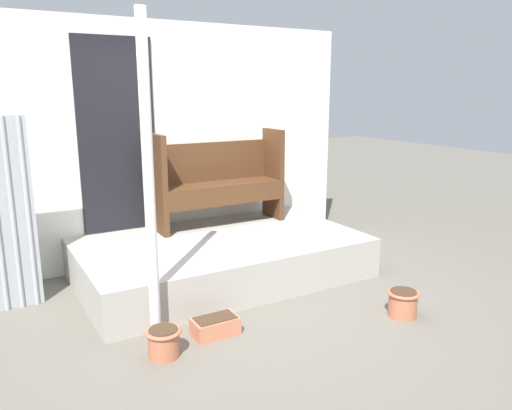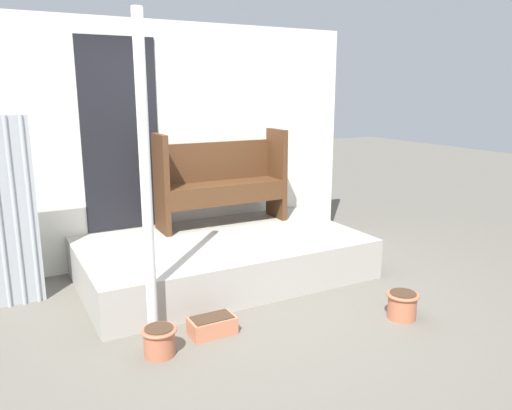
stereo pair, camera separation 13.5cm
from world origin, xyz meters
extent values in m
plane|color=#666056|center=(0.00, 0.00, 0.00)|extent=(24.00, 24.00, 0.00)
cube|color=#A8A399|center=(0.20, 0.83, 0.20)|extent=(2.81, 1.66, 0.41)
cube|color=white|center=(0.20, 1.69, 1.30)|extent=(4.01, 0.06, 2.60)
cube|color=black|center=(-0.57, 1.65, 1.42)|extent=(0.80, 0.02, 2.00)
cylinder|color=#AAB0B5|center=(-1.67, 1.05, 0.84)|extent=(0.04, 0.04, 1.68)
cylinder|color=#AAB0B5|center=(-1.54, 1.05, 0.84)|extent=(0.04, 0.04, 1.68)
cylinder|color=white|center=(-0.83, -0.10, 1.22)|extent=(0.08, 0.08, 2.44)
cube|color=#4C2D19|center=(-0.26, 1.34, 0.93)|extent=(0.06, 0.40, 1.04)
cube|color=#4C2D19|center=(1.13, 1.32, 0.93)|extent=(0.06, 0.40, 1.04)
cube|color=#4C2D19|center=(0.44, 1.33, 0.86)|extent=(1.33, 0.42, 0.04)
cube|color=#4C2D19|center=(0.44, 1.14, 0.75)|extent=(1.33, 0.05, 0.17)
cube|color=#4C2D19|center=(0.44, 1.51, 1.10)|extent=(1.33, 0.06, 0.43)
cylinder|color=#B76647|center=(-0.87, -0.38, 0.10)|extent=(0.23, 0.23, 0.21)
torus|color=#B76647|center=(-0.87, -0.38, 0.19)|extent=(0.26, 0.26, 0.02)
cylinder|color=#422D1E|center=(-0.87, -0.38, 0.21)|extent=(0.21, 0.21, 0.01)
cylinder|color=#B76647|center=(1.12, -0.78, 0.11)|extent=(0.24, 0.24, 0.22)
torus|color=#B76647|center=(1.12, -0.78, 0.21)|extent=(0.28, 0.28, 0.02)
cylinder|color=#422D1E|center=(1.12, -0.78, 0.23)|extent=(0.22, 0.22, 0.01)
cube|color=#C67251|center=(-0.40, -0.27, 0.07)|extent=(0.36, 0.21, 0.14)
cube|color=#422D1E|center=(-0.40, -0.27, 0.14)|extent=(0.32, 0.18, 0.01)
camera|label=1|loc=(-1.94, -3.56, 1.90)|focal=35.00mm
camera|label=2|loc=(-1.83, -3.62, 1.90)|focal=35.00mm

